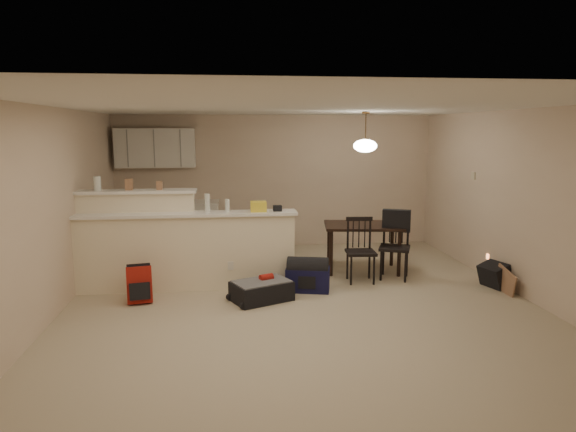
{
  "coord_description": "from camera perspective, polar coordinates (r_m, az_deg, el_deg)",
  "views": [
    {
      "loc": [
        -0.92,
        -6.22,
        2.22
      ],
      "look_at": [
        -0.1,
        0.7,
        1.05
      ],
      "focal_mm": 32.0,
      "sensor_mm": 36.0,
      "label": 1
    }
  ],
  "objects": [
    {
      "name": "room",
      "position": [
        6.37,
        1.64,
        0.75
      ],
      "size": [
        7.0,
        7.02,
        2.5
      ],
      "color": "#B8A88D",
      "rests_on": "ground"
    },
    {
      "name": "breakfast_bar",
      "position": [
        7.43,
        -13.08,
        -3.25
      ],
      "size": [
        3.08,
        0.58,
        1.39
      ],
      "color": "#F5E7C6",
      "rests_on": "ground"
    },
    {
      "name": "upper_cabinets",
      "position": [
        9.63,
        -14.52,
        7.33
      ],
      "size": [
        1.4,
        0.34,
        0.7
      ],
      "primitive_type": "cube",
      "color": "white",
      "rests_on": "room"
    },
    {
      "name": "kitchen_counter",
      "position": [
        9.64,
        -13.08,
        -1.3
      ],
      "size": [
        1.8,
        0.6,
        0.9
      ],
      "primitive_type": "cube",
      "color": "white",
      "rests_on": "ground"
    },
    {
      "name": "thermostat",
      "position": [
        8.73,
        19.89,
        4.23
      ],
      "size": [
        0.02,
        0.12,
        0.12
      ],
      "primitive_type": "cube",
      "color": "beige",
      "rests_on": "room"
    },
    {
      "name": "jar",
      "position": [
        7.59,
        -20.43,
        3.41
      ],
      "size": [
        0.1,
        0.1,
        0.2
      ],
      "primitive_type": "cylinder",
      "color": "silver",
      "rests_on": "breakfast_bar"
    },
    {
      "name": "cereal_box",
      "position": [
        7.51,
        -17.25,
        3.36
      ],
      "size": [
        0.1,
        0.07,
        0.16
      ],
      "primitive_type": "cube",
      "color": "#9C6F50",
      "rests_on": "breakfast_bar"
    },
    {
      "name": "small_box",
      "position": [
        7.44,
        -14.1,
        3.3
      ],
      "size": [
        0.08,
        0.06,
        0.12
      ],
      "primitive_type": "cube",
      "color": "#9C6F50",
      "rests_on": "breakfast_bar"
    },
    {
      "name": "bottle_a",
      "position": [
        7.2,
        -8.96,
        1.42
      ],
      "size": [
        0.07,
        0.07,
        0.26
      ],
      "primitive_type": "cylinder",
      "color": "silver",
      "rests_on": "breakfast_bar"
    },
    {
      "name": "bottle_b",
      "position": [
        7.2,
        -6.75,
        1.15
      ],
      "size": [
        0.06,
        0.06,
        0.18
      ],
      "primitive_type": "cylinder",
      "color": "silver",
      "rests_on": "breakfast_bar"
    },
    {
      "name": "bag_lump",
      "position": [
        7.22,
        -3.3,
        1.06
      ],
      "size": [
        0.22,
        0.18,
        0.14
      ],
      "primitive_type": "cube",
      "color": "#9C6F50",
      "rests_on": "breakfast_bar"
    },
    {
      "name": "pouch",
      "position": [
        7.24,
        -1.18,
        0.87
      ],
      "size": [
        0.12,
        0.1,
        0.08
      ],
      "primitive_type": "cube",
      "color": "#9C6F50",
      "rests_on": "breakfast_bar"
    },
    {
      "name": "dining_table",
      "position": [
        8.2,
        8.34,
        -1.55
      ],
      "size": [
        1.3,
        0.96,
        0.75
      ],
      "rotation": [
        0.0,
        0.0,
        -0.14
      ],
      "color": "black",
      "rests_on": "ground"
    },
    {
      "name": "pendant_lamp",
      "position": [
        8.05,
        8.57,
        7.78
      ],
      "size": [
        0.36,
        0.36,
        0.62
      ],
      "color": "brown",
      "rests_on": "room"
    },
    {
      "name": "dining_chair_near",
      "position": [
        7.62,
        8.1,
        -3.82
      ],
      "size": [
        0.44,
        0.42,
        0.95
      ],
      "primitive_type": null,
      "rotation": [
        0.0,
        0.0,
        -0.06
      ],
      "color": "black",
      "rests_on": "ground"
    },
    {
      "name": "dining_chair_far",
      "position": [
        7.87,
        11.77,
        -3.28
      ],
      "size": [
        0.57,
        0.56,
        1.01
      ],
      "primitive_type": null,
      "rotation": [
        0.0,
        0.0,
        -0.4
      ],
      "color": "black",
      "rests_on": "ground"
    },
    {
      "name": "suitcase",
      "position": [
        6.84,
        -2.96,
        -8.33
      ],
      "size": [
        0.88,
        0.75,
        0.25
      ],
      "primitive_type": "cube",
      "rotation": [
        0.0,
        0.0,
        0.43
      ],
      "color": "black",
      "rests_on": "ground"
    },
    {
      "name": "red_backpack",
      "position": [
        7.0,
        -16.19,
        -7.33
      ],
      "size": [
        0.35,
        0.25,
        0.47
      ],
      "primitive_type": "cube",
      "rotation": [
        0.0,
        0.0,
        0.18
      ],
      "color": "#A11A12",
      "rests_on": "ground"
    },
    {
      "name": "navy_duffel",
      "position": [
        7.22,
        2.21,
        -7.03
      ],
      "size": [
        0.66,
        0.46,
        0.33
      ],
      "primitive_type": "cube",
      "rotation": [
        0.0,
        0.0,
        -0.23
      ],
      "color": "#121239",
      "rests_on": "ground"
    },
    {
      "name": "black_daypack",
      "position": [
        7.94,
        22.02,
        -6.16
      ],
      "size": [
        0.37,
        0.44,
        0.34
      ],
      "primitive_type": "cube",
      "rotation": [
        0.0,
        0.0,
        1.86
      ],
      "color": "black",
      "rests_on": "ground"
    },
    {
      "name": "cardboard_sheet",
      "position": [
        7.7,
        23.03,
        -6.7
      ],
      "size": [
        0.03,
        0.44,
        0.34
      ],
      "primitive_type": "cube",
      "rotation": [
        0.0,
        0.0,
        1.59
      ],
      "color": "#9C6F50",
      "rests_on": "ground"
    }
  ]
}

